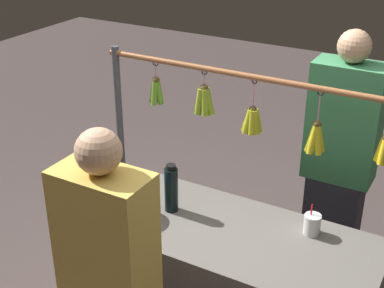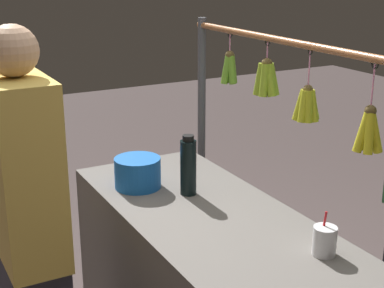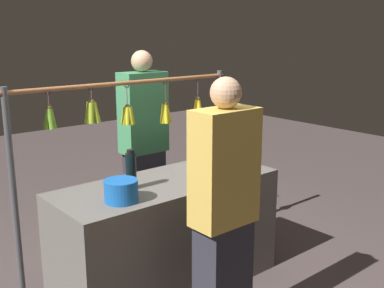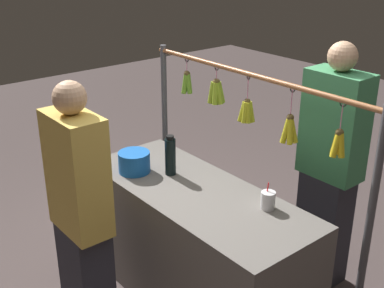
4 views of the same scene
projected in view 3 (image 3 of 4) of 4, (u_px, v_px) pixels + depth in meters
name	position (u px, v px, depth m)	size (l,w,h in m)	color
ground_plane	(168.00, 285.00, 3.52)	(12.00, 12.00, 0.00)	#4E4140
market_counter	(168.00, 234.00, 3.43)	(1.64, 0.65, 0.81)	#66605B
display_rack	(130.00, 137.00, 3.60)	(1.90, 0.11, 1.51)	#4C4C51
water_bottle	(131.00, 170.00, 3.14)	(0.07, 0.07, 0.27)	black
blue_bucket	(121.00, 191.00, 2.92)	(0.21, 0.21, 0.14)	blue
drink_cup	(197.00, 158.00, 3.72)	(0.08, 0.08, 0.16)	silver
vendor_person	(144.00, 148.00, 4.18)	(0.40, 0.22, 1.69)	#2D2D38
customer_person	(224.00, 218.00, 2.72)	(0.38, 0.21, 1.61)	#2D2D38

